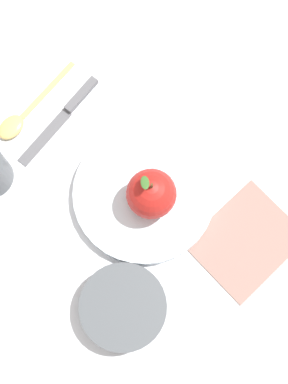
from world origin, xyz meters
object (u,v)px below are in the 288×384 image
(spoon, at_px, (20,118))
(knife, at_px, (66,112))
(dinner_plate, at_px, (144,194))
(apple, at_px, (151,194))
(linen_napkin, at_px, (246,241))
(side_bowl, at_px, (123,307))

(spoon, bearing_deg, knife, -150.87)
(dinner_plate, bearing_deg, apple, 150.21)
(spoon, distance_m, linen_napkin, 0.41)
(linen_napkin, bearing_deg, dinner_plate, -4.33)
(spoon, bearing_deg, side_bowl, 140.38)
(dinner_plate, height_order, side_bowl, side_bowl)
(apple, height_order, linen_napkin, apple)
(dinner_plate, relative_size, knife, 1.21)
(apple, height_order, side_bowl, apple)
(apple, bearing_deg, side_bowl, 96.17)
(dinner_plate, distance_m, linen_napkin, 0.17)
(side_bowl, distance_m, knife, 0.33)
(linen_napkin, bearing_deg, apple, -1.72)
(side_bowl, bearing_deg, knife, -52.12)
(dinner_plate, distance_m, spoon, 0.24)
(side_bowl, bearing_deg, dinner_plate, -79.42)
(apple, distance_m, knife, 0.21)
(apple, relative_size, knife, 0.49)
(knife, bearing_deg, dinner_plate, 152.94)
(side_bowl, relative_size, knife, 0.69)
(apple, height_order, spoon, apple)
(apple, height_order, knife, apple)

